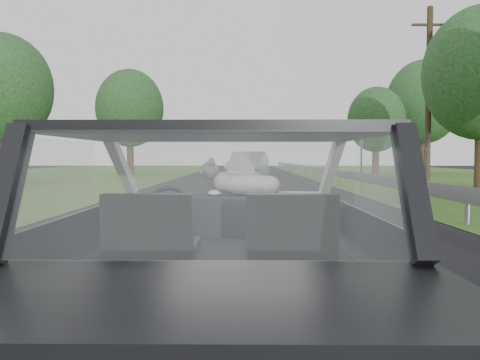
{
  "coord_description": "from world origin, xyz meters",
  "views": [
    {
      "loc": [
        0.14,
        -2.96,
        1.29
      ],
      "look_at": [
        0.1,
        0.55,
        1.12
      ],
      "focal_mm": 35.0,
      "sensor_mm": 36.0,
      "label": 1
    }
  ],
  "objects_px": {
    "other_car": "(248,166)",
    "highway_sign": "(361,156)",
    "subject_car": "(223,246)",
    "utility_pole": "(428,97)",
    "cat": "(248,183)"
  },
  "relations": [
    {
      "from": "utility_pole",
      "to": "cat",
      "type": "bearing_deg",
      "value": -114.99
    },
    {
      "from": "subject_car",
      "to": "utility_pole",
      "type": "distance_m",
      "value": 20.22
    },
    {
      "from": "cat",
      "to": "other_car",
      "type": "bearing_deg",
      "value": 96.08
    },
    {
      "from": "other_car",
      "to": "highway_sign",
      "type": "xyz_separation_m",
      "value": [
        6.64,
        2.43,
        0.54
      ]
    },
    {
      "from": "other_car",
      "to": "highway_sign",
      "type": "bearing_deg",
      "value": 28.92
    },
    {
      "from": "highway_sign",
      "to": "subject_car",
      "type": "bearing_deg",
      "value": -83.03
    },
    {
      "from": "highway_sign",
      "to": "utility_pole",
      "type": "xyz_separation_m",
      "value": [
        1.38,
        -6.35,
        2.64
      ]
    },
    {
      "from": "highway_sign",
      "to": "utility_pole",
      "type": "bearing_deg",
      "value": -54.89
    },
    {
      "from": "subject_car",
      "to": "highway_sign",
      "type": "relative_size",
      "value": 1.49
    },
    {
      "from": "utility_pole",
      "to": "other_car",
      "type": "bearing_deg",
      "value": 153.95
    },
    {
      "from": "subject_car",
      "to": "cat",
      "type": "height_order",
      "value": "subject_car"
    },
    {
      "from": "other_car",
      "to": "highway_sign",
      "type": "height_order",
      "value": "highway_sign"
    },
    {
      "from": "subject_car",
      "to": "highway_sign",
      "type": "distance_m",
      "value": 25.46
    },
    {
      "from": "highway_sign",
      "to": "utility_pole",
      "type": "distance_m",
      "value": 7.01
    },
    {
      "from": "cat",
      "to": "highway_sign",
      "type": "xyz_separation_m",
      "value": [
        6.81,
        23.91,
        0.25
      ]
    }
  ]
}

